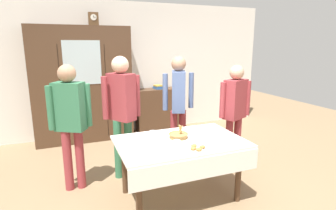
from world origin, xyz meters
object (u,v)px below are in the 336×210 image
tea_cup_back_edge (177,143)px  spoon_near_left (154,140)px  tea_cup_front_edge (153,134)px  mantel_clock (93,19)px  book_stack (158,87)px  bread_basket (178,135)px  spoon_far_right (164,151)px  dining_table (181,150)px  person_by_cabinet (70,116)px  bookshelf_low (158,110)px  tea_cup_near_left (207,140)px  pastry_plate (197,149)px  person_behind_table_left (122,105)px  spoon_front_edge (184,131)px  tea_cup_center (143,151)px  person_behind_table_right (235,107)px  wall_cabinet (83,85)px  person_beside_shelf (178,99)px

tea_cup_back_edge → spoon_near_left: bearing=128.0°
tea_cup_front_edge → mantel_clock: bearing=99.6°
tea_cup_front_edge → book_stack: bearing=69.2°
tea_cup_front_edge → bread_basket: bearing=-35.8°
spoon_far_right → mantel_clock: bearing=97.1°
dining_table → person_by_cabinet: person_by_cabinet is taller
bookshelf_low → bread_basket: size_ratio=3.92×
bookshelf_low → tea_cup_near_left: bearing=-97.4°
pastry_plate → person_behind_table_left: (-0.58, 1.11, 0.29)m
spoon_front_edge → spoon_near_left: 0.51m
tea_cup_center → person_behind_table_right: bearing=23.3°
book_stack → person_by_cabinet: (-1.83, -1.92, 0.03)m
bread_basket → pastry_plate: bearing=-85.2°
wall_cabinet → mantel_clock: 1.24m
pastry_plate → spoon_far_right: size_ratio=2.35×
wall_cabinet → tea_cup_front_edge: wall_cabinet is taller
wall_cabinet → bookshelf_low: 1.66m
tea_cup_back_edge → tea_cup_front_edge: same height
tea_cup_front_edge → spoon_far_right: tea_cup_front_edge is taller
spoon_near_left → spoon_far_right: bearing=-89.9°
spoon_near_left → person_behind_table_right: 1.46m
mantel_clock → person_by_cabinet: size_ratio=0.15×
spoon_near_left → person_behind_table_left: person_behind_table_left is taller
tea_cup_near_left → person_by_cabinet: bearing=150.2°
tea_cup_near_left → tea_cup_front_edge: size_ratio=1.00×
tea_cup_near_left → person_behind_table_left: size_ratio=0.08×
person_behind_table_right → bread_basket: bearing=-159.8°
pastry_plate → person_by_cabinet: size_ratio=0.17×
tea_cup_near_left → book_stack: bearing=82.6°
pastry_plate → person_behind_table_left: 1.29m
spoon_far_right → person_behind_table_right: bearing=27.4°
tea_cup_center → pastry_plate: 0.59m
book_stack → tea_cup_near_left: size_ratio=1.82×
tea_cup_center → spoon_far_right: tea_cup_center is taller
pastry_plate → spoon_front_edge: 0.64m
bread_basket → person_behind_table_left: 0.92m
book_stack → person_by_cabinet: 2.65m
tea_cup_center → spoon_near_left: tea_cup_center is taller
dining_table → spoon_far_right: 0.37m
tea_cup_back_edge → tea_cup_near_left: bearing=-4.0°
tea_cup_back_edge → person_beside_shelf: 1.28m
spoon_far_right → person_behind_table_right: (1.40, 0.72, 0.21)m
tea_cup_center → person_by_cabinet: person_by_cabinet is taller
mantel_clock → spoon_far_right: 3.22m
mantel_clock → spoon_front_edge: bearing=-70.0°
book_stack → bread_basket: book_stack is taller
tea_cup_back_edge → person_behind_table_left: (-0.43, 0.91, 0.28)m
mantel_clock → book_stack: mantel_clock is taller
tea_cup_front_edge → person_beside_shelf: person_beside_shelf is taller
person_beside_shelf → bread_basket: bearing=-113.4°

